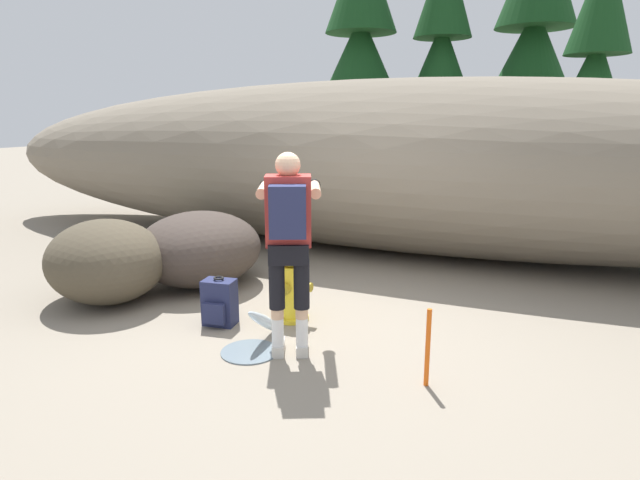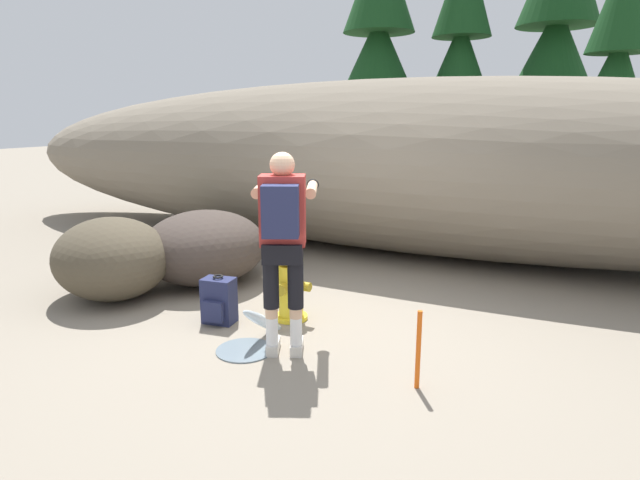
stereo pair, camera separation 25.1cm
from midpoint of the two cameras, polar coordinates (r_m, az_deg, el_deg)
name	(u,v)px [view 1 (the left image)]	position (r m, az deg, el deg)	size (l,w,h in m)	color
ground_plane	(306,332)	(5.04, -2.97, -9.79)	(56.00, 56.00, 0.04)	gray
dirt_embankment	(403,166)	(7.86, 8.04, 7.88)	(15.06, 3.20, 2.46)	#756B5B
fire_hydrant	(292,289)	(5.17, -4.46, -5.23)	(0.42, 0.37, 0.70)	yellow
hydrant_water_jet	(263,330)	(4.77, -7.66, -9.59)	(0.49, 0.91, 0.50)	silver
utility_worker	(289,229)	(4.27, -5.07, 1.13)	(0.77, 1.04, 1.67)	beige
spare_backpack	(219,303)	(5.18, -12.11, -6.62)	(0.33, 0.32, 0.47)	#23284C
boulder_large	(199,249)	(6.38, -13.92, -0.90)	(1.49, 1.36, 0.86)	#3E352F
boulder_mid	(106,261)	(6.13, -23.06, -2.09)	(1.38, 1.21, 0.88)	#4A4132
boulder_small	(176,241)	(7.37, -16.08, -0.08)	(0.79, 0.84, 0.63)	#3D442A
pine_tree_far_left	(361,51)	(14.31, 3.84, 19.60)	(2.77, 2.77, 6.39)	#47331E
pine_tree_left	(441,55)	(14.36, 12.37, 18.83)	(2.22, 2.22, 6.10)	#47331E
pine_tree_center	(533,48)	(14.99, 21.40, 18.66)	(2.99, 2.99, 6.73)	#47331E
pine_tree_right	(594,73)	(12.42, 26.82, 15.66)	(1.93, 1.93, 5.23)	#47331E
survey_stake	(428,348)	(4.01, 9.70, -11.34)	(0.04, 0.04, 0.60)	#E55914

